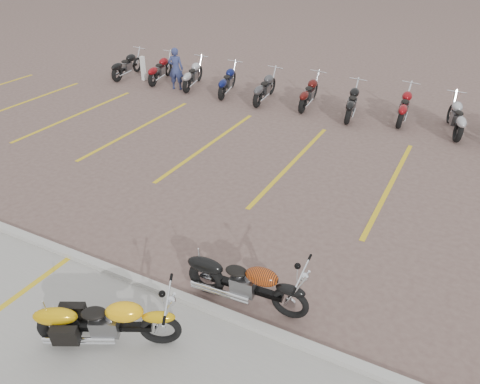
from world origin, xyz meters
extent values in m
plane|color=#715A51|center=(0.00, 0.00, 0.00)|extent=(100.00, 100.00, 0.00)
cube|color=#ADAAA3|center=(0.00, -2.00, 0.06)|extent=(60.00, 0.18, 0.12)
torus|color=black|center=(0.64, -2.96, 0.32)|extent=(0.63, 0.40, 0.66)
torus|color=black|center=(-0.76, -3.68, 0.32)|extent=(0.70, 0.47, 0.70)
cube|color=black|center=(-0.06, -3.32, 0.38)|extent=(1.22, 0.71, 0.10)
cube|color=slate|center=(-0.11, -3.34, 0.44)|extent=(0.52, 0.46, 0.34)
ellipsoid|color=#FBB30D|center=(0.19, -3.19, 0.75)|extent=(0.67, 0.56, 0.30)
ellipsoid|color=black|center=(-0.22, -3.40, 0.71)|extent=(0.47, 0.41, 0.12)
torus|color=black|center=(2.20, -1.49, 0.32)|extent=(0.66, 0.15, 0.65)
torus|color=black|center=(0.65, -1.59, 0.32)|extent=(0.70, 0.22, 0.69)
cube|color=black|center=(1.43, -1.54, 0.38)|extent=(1.31, 0.21, 0.10)
cube|color=slate|center=(1.38, -1.54, 0.44)|extent=(0.44, 0.33, 0.34)
ellipsoid|color=black|center=(1.71, -1.52, 0.74)|extent=(0.60, 0.36, 0.30)
ellipsoid|color=black|center=(1.25, -1.55, 0.70)|extent=(0.41, 0.29, 0.12)
imported|color=navy|center=(-6.68, 8.07, 0.82)|extent=(0.69, 0.56, 1.64)
cube|color=white|center=(-8.62, 8.44, 0.50)|extent=(0.16, 0.16, 1.00)
camera|label=1|loc=(4.18, -7.02, 5.80)|focal=35.00mm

